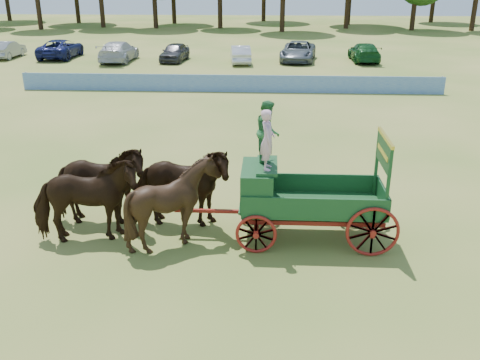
# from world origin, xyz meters

# --- Properties ---
(ground) EXTENTS (160.00, 160.00, 0.00)m
(ground) POSITION_xyz_m (0.00, 0.00, 0.00)
(ground) COLOR #A7934B
(ground) RESTS_ON ground
(horse_lead_left) EXTENTS (3.08, 1.89, 2.43)m
(horse_lead_left) POSITION_xyz_m (-3.42, -1.78, 1.21)
(horse_lead_left) COLOR black
(horse_lead_left) RESTS_ON ground
(horse_lead_right) EXTENTS (2.96, 1.52, 2.43)m
(horse_lead_right) POSITION_xyz_m (-3.42, -0.68, 1.21)
(horse_lead_right) COLOR black
(horse_lead_right) RESTS_ON ground
(horse_wheel_left) EXTENTS (2.49, 2.29, 2.43)m
(horse_wheel_left) POSITION_xyz_m (-1.02, -1.78, 1.22)
(horse_wheel_left) COLOR black
(horse_wheel_left) RESTS_ON ground
(horse_wheel_right) EXTENTS (2.88, 1.32, 2.43)m
(horse_wheel_right) POSITION_xyz_m (-1.02, -0.68, 1.21)
(horse_wheel_right) COLOR black
(horse_wheel_right) RESTS_ON ground
(farm_dray) EXTENTS (6.00, 2.00, 3.80)m
(farm_dray) POSITION_xyz_m (1.92, -1.20, 1.69)
(farm_dray) COLOR #99290F
(farm_dray) RESTS_ON ground
(sponsor_banner) EXTENTS (26.00, 0.08, 1.05)m
(sponsor_banner) POSITION_xyz_m (-1.00, 18.00, 0.53)
(sponsor_banner) COLOR blue
(sponsor_banner) RESTS_ON ground
(parked_cars) EXTENTS (37.26, 7.32, 1.64)m
(parked_cars) POSITION_xyz_m (-7.43, 30.17, 0.77)
(parked_cars) COLOR silver
(parked_cars) RESTS_ON ground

